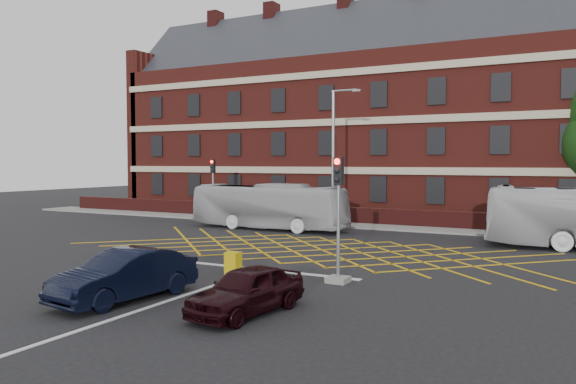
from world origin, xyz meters
The scene contains 15 objects.
ground centered at (0.00, 0.00, 0.00)m, with size 120.00×120.00×0.00m, color black.
victorian_building centered at (0.25, 22.00, 7.84)m, with size 51.00×12.17×20.40m.
boundary_wall centered at (0.00, 13.00, 0.55)m, with size 56.00×0.50×1.10m, color #471413.
far_pavement centered at (0.00, 12.00, 0.06)m, with size 60.00×3.00×0.12m, color slate.
box_junction_hatching centered at (0.00, 2.00, 0.01)m, with size 11.50×0.12×0.02m, color #CC990C.
stop_line centered at (0.00, -3.50, 0.01)m, with size 8.00×0.30×0.02m, color silver.
centre_line centered at (0.00, -10.00, 0.01)m, with size 0.15×14.00×0.02m, color silver.
bus_left centered at (-6.27, 7.91, 1.40)m, with size 2.35×10.03×2.79m, color silver.
car_navy centered at (-1.21, -9.44, 0.75)m, with size 1.59×4.55×1.50m, color black.
car_maroon centered at (2.78, -9.01, 0.65)m, with size 1.53×3.81×1.30m, color black.
traffic_light_near centered at (3.45, -4.24, 1.76)m, with size 0.70×0.70×4.27m.
traffic_light_far centered at (-12.53, 10.91, 1.76)m, with size 0.70×0.70×4.27m.
street_lamp centered at (-2.67, 9.66, 2.86)m, with size 2.25×1.00×8.44m.
direction_signs centered at (-13.16, 11.19, 1.38)m, with size 1.10×0.16×2.20m.
utility_cabinet centered at (-0.40, -4.88, 0.42)m, with size 0.50×0.45×0.85m, color #C6A90B.
Camera 1 is at (10.78, -21.74, 4.10)m, focal length 35.00 mm.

